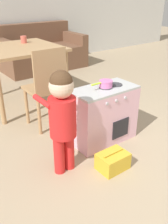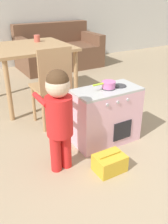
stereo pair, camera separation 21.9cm
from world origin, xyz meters
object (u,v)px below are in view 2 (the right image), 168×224
object	(u,v)px
dining_table	(31,54)
couch	(58,52)
play_kitchen	(106,116)
toy_basket	(110,163)
toy_pot	(108,84)
child_figure	(59,111)
cup_on_table	(37,38)
dining_chair_near	(52,85)

from	to	relation	value
dining_table	couch	size ratio (longest dim) A/B	0.63
play_kitchen	toy_basket	world-z (taller)	play_kitchen
toy_pot	child_figure	size ratio (longest dim) A/B	0.27
couch	play_kitchen	bearing A→B (deg)	-105.68
toy_pot	dining_table	bearing A→B (deg)	101.37
toy_pot	dining_table	world-z (taller)	dining_table
child_figure	cup_on_table	distance (m)	1.81
child_figure	dining_chair_near	world-z (taller)	dining_chair_near
play_kitchen	cup_on_table	size ratio (longest dim) A/B	7.12
child_figure	toy_basket	distance (m)	0.62
play_kitchen	couch	xyz separation A→B (m)	(0.78, 2.77, 0.02)
child_figure	dining_chair_near	xyz separation A→B (m)	(0.26, 0.73, -0.07)
toy_basket	couch	distance (m)	3.35
child_figure	cup_on_table	bearing A→B (deg)	73.95
toy_basket	child_figure	bearing A→B (deg)	144.46
play_kitchen	child_figure	distance (m)	0.65
play_kitchen	dining_table	size ratio (longest dim) A/B	0.65
toy_pot	dining_table	distance (m)	1.37
child_figure	dining_table	bearing A→B (deg)	78.15
dining_chair_near	cup_on_table	world-z (taller)	dining_chair_near
toy_pot	play_kitchen	bearing A→B (deg)	-177.76
play_kitchen	child_figure	world-z (taller)	child_figure
dining_chair_near	toy_basket	bearing A→B (deg)	-85.81
cup_on_table	play_kitchen	bearing A→B (deg)	-87.06
couch	toy_pot	bearing A→B (deg)	-105.45
play_kitchen	cup_on_table	bearing A→B (deg)	92.94
couch	dining_table	bearing A→B (deg)	-125.90
toy_pot	dining_chair_near	world-z (taller)	dining_chair_near
dining_chair_near	cup_on_table	size ratio (longest dim) A/B	9.84
toy_pot	dining_chair_near	distance (m)	0.66
child_figure	couch	world-z (taller)	child_figure
toy_basket	cup_on_table	distance (m)	2.10
play_kitchen	toy_basket	xyz separation A→B (m)	(-0.24, -0.41, -0.21)
toy_pot	couch	bearing A→B (deg)	74.55
toy_basket	dining_table	size ratio (longest dim) A/B	0.26
dining_table	cup_on_table	size ratio (longest dim) A/B	10.90
play_kitchen	dining_table	bearing A→B (deg)	100.86
child_figure	play_kitchen	bearing A→B (deg)	16.48
toy_pot	toy_basket	bearing A→B (deg)	-121.50
toy_pot	couch	distance (m)	2.89
play_kitchen	toy_pot	world-z (taller)	toy_pot
play_kitchen	dining_chair_near	distance (m)	0.67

